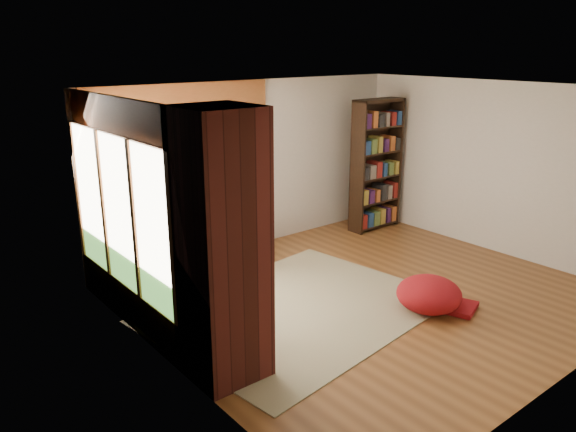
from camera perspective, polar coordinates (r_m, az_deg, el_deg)
floor at (r=7.39m, az=8.09°, el=-7.94°), size 5.50×5.50×0.00m
ceiling at (r=6.73m, az=9.03°, el=12.59°), size 5.50×5.50×0.00m
wall_back at (r=8.78m, az=-3.56°, el=5.17°), size 5.50×0.04×2.60m
wall_left at (r=5.33m, az=-12.00°, el=-3.03°), size 0.04×5.00×2.60m
wall_right at (r=9.12m, az=20.40°, el=4.58°), size 0.04×5.00×2.60m
windows_back at (r=8.12m, az=-10.36°, el=4.32°), size 2.82×0.10×1.90m
windows_left at (r=6.38m, az=-16.76°, el=0.39°), size 0.10×2.62×1.90m
roller_blind at (r=7.05m, az=-19.44°, el=5.04°), size 0.03×0.72×0.90m
brick_chimney at (r=5.21m, az=-6.80°, el=-3.28°), size 0.70×0.70×2.60m
sectional_sofa at (r=7.44m, az=-12.13°, el=-5.43°), size 2.20×2.20×0.80m
area_rug at (r=6.94m, az=0.94°, el=-9.43°), size 3.64×2.96×0.01m
bookshelf at (r=9.76m, az=8.97°, el=5.12°), size 0.96×0.32×2.24m
pouf at (r=7.04m, az=14.14°, el=-7.63°), size 1.02×1.02×0.42m
dog_tan at (r=7.32m, az=-12.34°, el=-1.44°), size 1.18×1.05×0.58m
dog_brindle at (r=6.58m, az=-13.39°, el=-4.57°), size 0.70×0.78×0.38m
throw_pillows at (r=7.42m, az=-12.62°, el=-1.52°), size 1.98×1.68×0.45m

